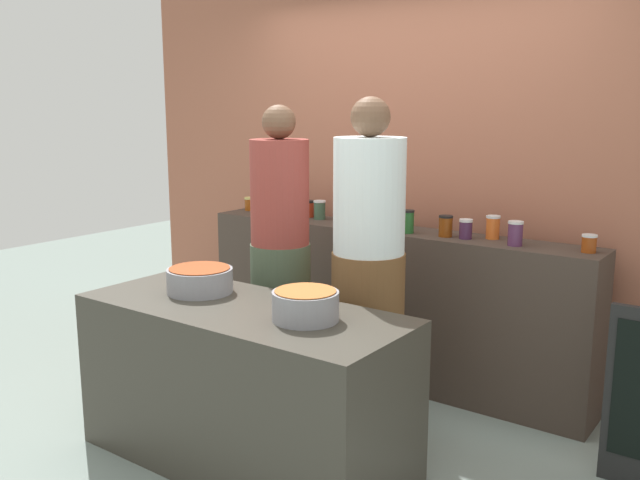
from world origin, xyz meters
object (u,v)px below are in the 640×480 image
(preserve_jar_8, at_px, (466,229))
(cooking_pot_center, at_px, (305,306))
(cook_with_tongs, at_px, (281,273))
(cook_in_cap, at_px, (368,285))
(preserve_jar_3, at_px, (320,210))
(preserve_jar_11, at_px, (589,243))
(preserve_jar_5, at_px, (378,218))
(preserve_jar_9, at_px, (493,227))
(preserve_jar_0, at_px, (249,204))
(preserve_jar_4, at_px, (347,211))
(preserve_jar_7, at_px, (446,226))
(preserve_jar_1, at_px, (268,209))
(preserve_jar_6, at_px, (408,221))
(preserve_jar_10, at_px, (515,233))
(cooking_pot_left, at_px, (200,280))
(preserve_jar_2, at_px, (308,209))

(preserve_jar_8, height_order, cooking_pot_center, preserve_jar_8)
(cook_with_tongs, relative_size, cook_in_cap, 0.98)
(preserve_jar_3, bearing_deg, preserve_jar_11, -1.02)
(preserve_jar_3, bearing_deg, preserve_jar_5, -6.73)
(preserve_jar_9, bearing_deg, cooking_pot_center, -101.57)
(preserve_jar_0, bearing_deg, cooking_pot_center, -41.58)
(preserve_jar_4, distance_m, preserve_jar_7, 0.79)
(preserve_jar_3, distance_m, preserve_jar_4, 0.22)
(cook_in_cap, bearing_deg, preserve_jar_4, 130.57)
(preserve_jar_9, height_order, preserve_jar_11, preserve_jar_9)
(preserve_jar_1, xyz_separation_m, cook_in_cap, (1.26, -0.65, -0.23))
(preserve_jar_6, relative_size, preserve_jar_10, 1.03)
(preserve_jar_4, bearing_deg, cook_with_tongs, -85.32)
(cooking_pot_left, relative_size, cook_with_tongs, 0.19)
(cook_with_tongs, bearing_deg, preserve_jar_7, 44.50)
(preserve_jar_1, distance_m, cooking_pot_left, 1.42)
(preserve_jar_2, bearing_deg, preserve_jar_5, -7.91)
(preserve_jar_1, distance_m, preserve_jar_3, 0.40)
(preserve_jar_2, relative_size, preserve_jar_3, 0.90)
(preserve_jar_9, distance_m, cooking_pot_center, 1.49)
(preserve_jar_2, relative_size, preserve_jar_5, 0.91)
(preserve_jar_0, distance_m, preserve_jar_9, 1.92)
(cooking_pot_center, xyz_separation_m, cook_in_cap, (-0.09, 0.68, -0.06))
(preserve_jar_3, bearing_deg, preserve_jar_0, 178.30)
(preserve_jar_10, height_order, preserve_jar_11, preserve_jar_10)
(cook_in_cap, bearing_deg, preserve_jar_2, 142.07)
(preserve_jar_1, distance_m, cooking_pot_center, 1.89)
(preserve_jar_11, bearing_deg, cook_with_tongs, -154.26)
(cook_with_tongs, bearing_deg, preserve_jar_8, 40.25)
(preserve_jar_2, xyz_separation_m, cook_in_cap, (1.00, -0.78, -0.24))
(cooking_pot_left, height_order, cooking_pot_center, cooking_pot_center)
(preserve_jar_6, distance_m, preserve_jar_10, 0.68)
(cooking_pot_center, xyz_separation_m, cook_with_tongs, (-0.68, 0.65, -0.07))
(preserve_jar_10, xyz_separation_m, cook_with_tongs, (-1.15, -0.69, -0.26))
(preserve_jar_10, xyz_separation_m, preserve_jar_11, (0.39, 0.06, -0.02))
(cooking_pot_left, xyz_separation_m, cook_in_cap, (0.65, 0.62, -0.06))
(cooking_pot_center, bearing_deg, preserve_jar_8, 83.04)
(preserve_jar_0, xyz_separation_m, preserve_jar_9, (1.92, 0.01, 0.02))
(preserve_jar_4, relative_size, preserve_jar_6, 0.99)
(cook_with_tongs, bearing_deg, preserve_jar_1, 134.46)
(cooking_pot_center, bearing_deg, cook_with_tongs, 136.25)
(preserve_jar_5, bearing_deg, preserve_jar_9, 6.82)
(preserve_jar_7, relative_size, cook_with_tongs, 0.07)
(preserve_jar_4, bearing_deg, preserve_jar_7, -6.65)
(preserve_jar_5, xyz_separation_m, cook_with_tongs, (-0.23, -0.72, -0.25))
(preserve_jar_5, distance_m, preserve_jar_11, 1.31)
(preserve_jar_2, distance_m, preserve_jar_11, 1.95)
(preserve_jar_7, relative_size, preserve_jar_10, 0.92)
(preserve_jar_1, xyz_separation_m, preserve_jar_3, (0.38, 0.10, 0.01))
(preserve_jar_3, bearing_deg, preserve_jar_2, 167.33)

